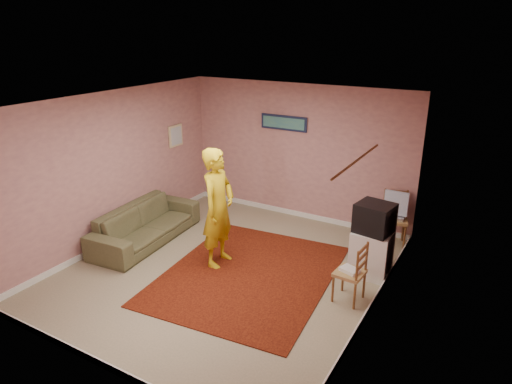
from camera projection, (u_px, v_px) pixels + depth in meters
The scene contains 26 objects.
ground at pixel (227, 270), 7.09m from camera, with size 5.00×5.00×0.00m, color gray.
wall_back at pixel (298, 153), 8.67m from camera, with size 4.50×0.02×2.60m, color tan.
wall_front at pixel (88, 265), 4.61m from camera, with size 4.50×0.02×2.60m, color tan.
wall_left at pixel (114, 169), 7.70m from camera, with size 0.02×5.00×2.60m, color tan.
wall_right at pixel (378, 223), 5.59m from camera, with size 0.02×5.00×2.60m, color tan.
ceiling at pixel (223, 102), 6.19m from camera, with size 4.50×5.00×0.02m, color silver.
baseboard_back at pixel (296, 213), 9.10m from camera, with size 4.50×0.02×0.10m, color silver.
baseboard_front at pixel (103, 364), 5.05m from camera, with size 4.50×0.02×0.10m, color silver.
baseboard_left at pixel (122, 236), 8.12m from camera, with size 0.02×5.00×0.10m, color silver.
baseboard_right at pixel (369, 309), 6.02m from camera, with size 0.02×5.00×0.10m, color silver.
window at pixel (355, 240), 4.81m from camera, with size 0.01×1.10×1.50m, color black.
curtain_sheer at pixel (347, 263), 4.76m from camera, with size 0.01×0.75×2.10m, color white.
curtain_floral at pixel (366, 237), 5.33m from camera, with size 0.01×0.35×2.10m, color #F1EACD.
curtain_rod at pixel (357, 160), 4.53m from camera, with size 0.02×0.02×1.40m, color brown.
picture_back at pixel (284, 123), 8.60m from camera, with size 0.95×0.04×0.28m.
picture_left at pixel (176, 136), 8.90m from camera, with size 0.04×0.38×0.42m.
area_rug at pixel (248, 274), 6.95m from camera, with size 2.39×2.99×0.02m, color black.
tv_cabinet at pixel (371, 253), 6.86m from camera, with size 0.56×0.51×0.71m, color silver.
crt_tv at pixel (374, 218), 6.67m from camera, with size 0.58×0.53×0.44m.
chair_a at pixel (395, 213), 7.75m from camera, with size 0.52×0.51×0.51m.
dvd_player at pixel (395, 217), 7.77m from camera, with size 0.33×0.24×0.06m, color silver.
blue_throw at pixel (396, 203), 7.69m from camera, with size 0.40×0.05×0.42m, color #82A5D5.
chair_b at pixel (350, 266), 6.15m from camera, with size 0.40×0.41×0.47m.
game_console at pixel (350, 270), 6.17m from camera, with size 0.24×0.18×0.05m, color white.
sofa at pixel (146, 224), 7.96m from camera, with size 2.18×0.85×0.64m, color brown.
person at pixel (218, 208), 6.99m from camera, with size 0.69×0.45×1.89m, color gold.
Camera 1 is at (3.51, -5.18, 3.58)m, focal length 32.00 mm.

